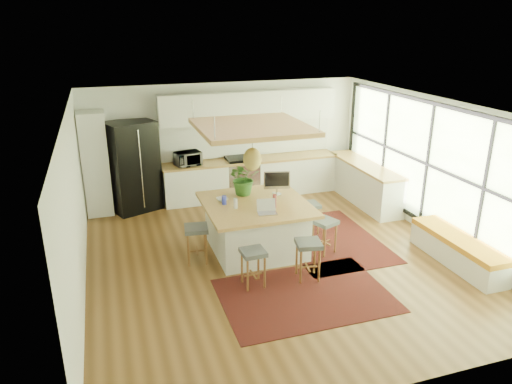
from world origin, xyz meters
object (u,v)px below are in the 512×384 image
object	(u,v)px
stool_left_side	(197,243)
monitor	(277,181)
laptop	(267,207)
island	(256,227)
island_plant	(244,181)
stool_near_left	(253,266)
stool_right_back	(309,216)
stool_near_right	(308,259)
stool_right_front	(324,235)
microwave	(188,157)
fridge	(133,170)

from	to	relation	value
stool_left_side	monitor	world-z (taller)	monitor
stool_left_side	laptop	distance (m)	1.41
island	monitor	distance (m)	0.94
island_plant	stool_near_left	bearing A→B (deg)	-102.16
stool_right_back	island_plant	distance (m)	1.55
stool_near_right	stool_right_front	bearing A→B (deg)	49.37
stool_near_right	microwave	xyz separation A→B (m)	(-1.21, 4.01, 0.76)
stool_near_left	stool_right_back	bearing A→B (deg)	43.65
microwave	monitor	bearing A→B (deg)	-76.05
stool_left_side	fridge	bearing A→B (deg)	105.80
stool_near_right	stool_left_side	bearing A→B (deg)	144.74
stool_right_back	island_plant	xyz separation A→B (m)	(-1.30, 0.13, 0.83)
stool_right_front	microwave	bearing A→B (deg)	120.21
stool_near_left	island_plant	distance (m)	1.95
microwave	island_plant	bearing A→B (deg)	-86.42
fridge	monitor	distance (m)	3.50
laptop	stool_right_front	bearing A→B (deg)	10.37
stool_near_right	microwave	distance (m)	4.26
stool_right_back	laptop	world-z (taller)	laptop
stool_right_back	laptop	xyz separation A→B (m)	(-1.20, -0.92, 0.70)
fridge	stool_near_left	xyz separation A→B (m)	(1.51, -3.98, -0.57)
stool_left_side	stool_near_right	bearing A→B (deg)	-35.26
microwave	stool_near_left	bearing A→B (deg)	-98.76
fridge	stool_near_right	world-z (taller)	fridge
monitor	stool_right_front	bearing A→B (deg)	-36.85
monitor	stool_near_left	bearing A→B (deg)	-107.95
island	stool_left_side	bearing A→B (deg)	-173.59
island	stool_left_side	xyz separation A→B (m)	(-1.13, -0.13, -0.11)
fridge	stool_right_front	distance (m)	4.54
island	stool_right_back	bearing A→B (deg)	17.45
stool_right_back	laptop	size ratio (longest dim) A/B	1.83
fridge	stool_near_right	xyz separation A→B (m)	(2.43, -4.04, -0.57)
island	stool_near_right	distance (m)	1.36
microwave	island_plant	world-z (taller)	island_plant
island	laptop	world-z (taller)	laptop
stool_near_right	stool_right_front	size ratio (longest dim) A/B	1.05
stool_near_right	stool_left_side	world-z (taller)	same
island	stool_right_back	xyz separation A→B (m)	(1.24, 0.39, -0.11)
stool_near_left	stool_near_right	distance (m)	0.92
stool_left_side	monitor	xyz separation A→B (m)	(1.64, 0.43, 0.83)
stool_right_back	stool_left_side	world-z (taller)	stool_left_side
stool_right_back	microwave	xyz separation A→B (m)	(-1.96, 2.35, 0.76)
laptop	monitor	bearing A→B (deg)	68.35
laptop	stool_near_right	bearing A→B (deg)	-50.24
stool_near_right	monitor	world-z (taller)	monitor
island	stool_right_back	size ratio (longest dim) A/B	2.93
island	microwave	distance (m)	2.91
stool_near_left	monitor	distance (m)	1.97
stool_near_left	stool_right_back	distance (m)	2.31
stool_near_right	monitor	xyz separation A→B (m)	(0.03, 1.57, 0.83)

